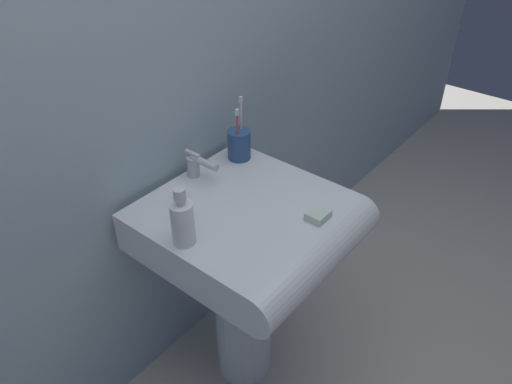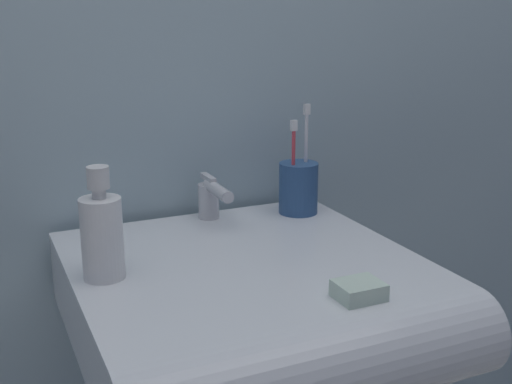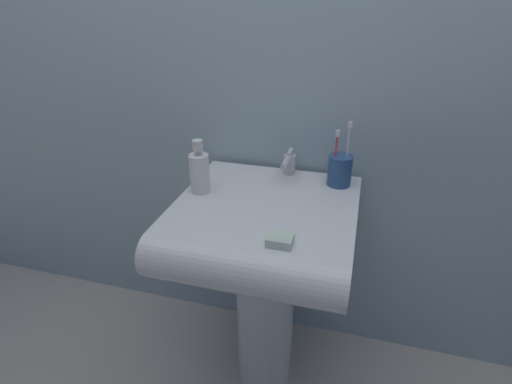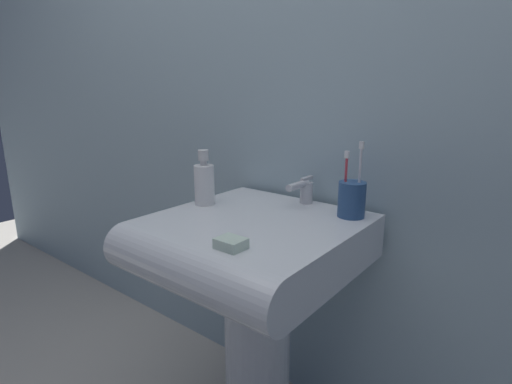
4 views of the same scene
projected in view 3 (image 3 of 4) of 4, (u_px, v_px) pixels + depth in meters
name	position (u px, v px, depth m)	size (l,w,h in m)	color
ground_plane	(264.00, 370.00, 1.53)	(6.00, 6.00, 0.00)	#ADA89E
wall_back	(292.00, 26.00, 1.23)	(5.00, 0.05, 2.40)	#9EB7C1
sink_pedestal	(265.00, 310.00, 1.39)	(0.20, 0.20, 0.61)	white
sink_basin	(262.00, 228.00, 1.18)	(0.53, 0.56, 0.12)	white
faucet	(289.00, 163.00, 1.33)	(0.04, 0.13, 0.08)	silver
toothbrush_cup	(340.00, 170.00, 1.27)	(0.08, 0.08, 0.21)	#2D5184
soap_bottle	(199.00, 171.00, 1.22)	(0.06, 0.06, 0.17)	white
bar_soap	(280.00, 240.00, 0.99)	(0.06, 0.05, 0.02)	silver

